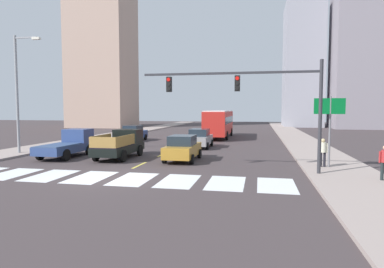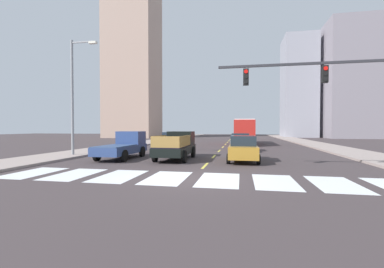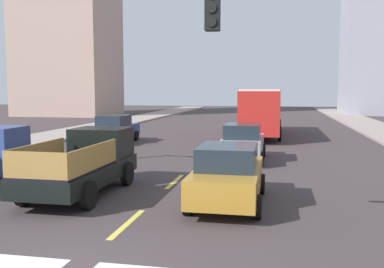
% 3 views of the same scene
% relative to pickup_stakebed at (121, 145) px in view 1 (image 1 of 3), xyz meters
% --- Properties ---
extents(ground_plane, '(160.00, 160.00, 0.00)m').
position_rel_pickup_stakebed_xyz_m(ground_plane, '(2.45, -6.98, -0.94)').
color(ground_plane, '#3F3537').
extents(sidewalk_right, '(3.90, 110.00, 0.15)m').
position_rel_pickup_stakebed_xyz_m(sidewalk_right, '(14.13, 11.02, -0.86)').
color(sidewalk_right, gray).
rests_on(sidewalk_right, ground).
extents(sidewalk_left, '(3.90, 110.00, 0.15)m').
position_rel_pickup_stakebed_xyz_m(sidewalk_left, '(-9.23, 11.02, -0.86)').
color(sidewalk_left, gray).
rests_on(sidewalk_left, ground).
extents(crosswalk_stripe_1, '(1.72, 3.22, 0.01)m').
position_rel_pickup_stakebed_xyz_m(crosswalk_stripe_1, '(-3.31, -6.98, -0.93)').
color(crosswalk_stripe_1, silver).
rests_on(crosswalk_stripe_1, ground).
extents(crosswalk_stripe_2, '(1.72, 3.22, 0.01)m').
position_rel_pickup_stakebed_xyz_m(crosswalk_stripe_2, '(-1.01, -6.98, -0.93)').
color(crosswalk_stripe_2, silver).
rests_on(crosswalk_stripe_2, ground).
extents(crosswalk_stripe_3, '(1.72, 3.22, 0.01)m').
position_rel_pickup_stakebed_xyz_m(crosswalk_stripe_3, '(1.30, -6.98, -0.93)').
color(crosswalk_stripe_3, silver).
rests_on(crosswalk_stripe_3, ground).
extents(crosswalk_stripe_4, '(1.72, 3.22, 0.01)m').
position_rel_pickup_stakebed_xyz_m(crosswalk_stripe_4, '(3.61, -6.98, -0.93)').
color(crosswalk_stripe_4, silver).
rests_on(crosswalk_stripe_4, ground).
extents(crosswalk_stripe_5, '(1.72, 3.22, 0.01)m').
position_rel_pickup_stakebed_xyz_m(crosswalk_stripe_5, '(5.91, -6.98, -0.93)').
color(crosswalk_stripe_5, silver).
rests_on(crosswalk_stripe_5, ground).
extents(crosswalk_stripe_6, '(1.72, 3.22, 0.01)m').
position_rel_pickup_stakebed_xyz_m(crosswalk_stripe_6, '(8.22, -6.98, -0.93)').
color(crosswalk_stripe_6, silver).
rests_on(crosswalk_stripe_6, ground).
extents(crosswalk_stripe_7, '(1.72, 3.22, 0.01)m').
position_rel_pickup_stakebed_xyz_m(crosswalk_stripe_7, '(10.53, -6.98, -0.93)').
color(crosswalk_stripe_7, silver).
rests_on(crosswalk_stripe_7, ground).
extents(lane_dash_0, '(0.16, 2.40, 0.01)m').
position_rel_pickup_stakebed_xyz_m(lane_dash_0, '(2.45, -2.98, -0.93)').
color(lane_dash_0, '#DBC849').
rests_on(lane_dash_0, ground).
extents(lane_dash_1, '(0.16, 2.40, 0.01)m').
position_rel_pickup_stakebed_xyz_m(lane_dash_1, '(2.45, 2.02, -0.93)').
color(lane_dash_1, '#DBC849').
rests_on(lane_dash_1, ground).
extents(lane_dash_2, '(0.16, 2.40, 0.01)m').
position_rel_pickup_stakebed_xyz_m(lane_dash_2, '(2.45, 7.02, -0.93)').
color(lane_dash_2, '#DBC849').
rests_on(lane_dash_2, ground).
extents(lane_dash_3, '(0.16, 2.40, 0.01)m').
position_rel_pickup_stakebed_xyz_m(lane_dash_3, '(2.45, 12.02, -0.93)').
color(lane_dash_3, '#DBC849').
rests_on(lane_dash_3, ground).
extents(lane_dash_4, '(0.16, 2.40, 0.01)m').
position_rel_pickup_stakebed_xyz_m(lane_dash_4, '(2.45, 17.02, -0.93)').
color(lane_dash_4, '#DBC849').
rests_on(lane_dash_4, ground).
extents(lane_dash_5, '(0.16, 2.40, 0.01)m').
position_rel_pickup_stakebed_xyz_m(lane_dash_5, '(2.45, 22.02, -0.93)').
color(lane_dash_5, '#DBC849').
rests_on(lane_dash_5, ground).
extents(lane_dash_6, '(0.16, 2.40, 0.01)m').
position_rel_pickup_stakebed_xyz_m(lane_dash_6, '(2.45, 27.02, -0.93)').
color(lane_dash_6, '#DBC849').
rests_on(lane_dash_6, ground).
extents(lane_dash_7, '(0.16, 2.40, 0.01)m').
position_rel_pickup_stakebed_xyz_m(lane_dash_7, '(2.45, 32.02, -0.93)').
color(lane_dash_7, '#DBC849').
rests_on(lane_dash_7, ground).
extents(pickup_stakebed, '(2.18, 5.20, 1.96)m').
position_rel_pickup_stakebed_xyz_m(pickup_stakebed, '(0.00, 0.00, 0.00)').
color(pickup_stakebed, black).
rests_on(pickup_stakebed, ground).
extents(pickup_dark, '(2.18, 5.20, 1.96)m').
position_rel_pickup_stakebed_xyz_m(pickup_dark, '(-3.97, -0.24, -0.02)').
color(pickup_dark, navy).
rests_on(pickup_dark, ground).
extents(city_bus, '(2.72, 10.80, 3.32)m').
position_rel_pickup_stakebed_xyz_m(city_bus, '(4.93, 18.11, 1.02)').
color(city_bus, red).
rests_on(city_bus, ground).
extents(sedan_near_left, '(2.02, 4.40, 1.72)m').
position_rel_pickup_stakebed_xyz_m(sedan_near_left, '(-3.87, 12.33, -0.08)').
color(sedan_near_left, navy).
rests_on(sedan_near_left, ground).
extents(sedan_mid, '(2.02, 4.40, 1.72)m').
position_rel_pickup_stakebed_xyz_m(sedan_mid, '(4.47, 7.14, -0.08)').
color(sedan_mid, gray).
rests_on(sedan_mid, ground).
extents(sedan_near_right, '(2.02, 4.40, 1.72)m').
position_rel_pickup_stakebed_xyz_m(sedan_near_right, '(4.67, -0.63, -0.08)').
color(sedan_near_right, '#AB7926').
rests_on(sedan_near_right, ground).
extents(traffic_signal_gantry, '(9.52, 0.27, 6.00)m').
position_rel_pickup_stakebed_xyz_m(traffic_signal_gantry, '(9.71, -4.40, 3.28)').
color(traffic_signal_gantry, '#2D2D33').
rests_on(traffic_signal_gantry, ground).
extents(direction_sign_green, '(1.70, 0.12, 4.20)m').
position_rel_pickup_stakebed_xyz_m(direction_sign_green, '(13.65, -2.26, 2.10)').
color(direction_sign_green, slate).
rests_on(direction_sign_green, ground).
extents(streetlight_left, '(2.20, 0.28, 9.00)m').
position_rel_pickup_stakebed_xyz_m(streetlight_left, '(-8.18, -0.09, 4.03)').
color(streetlight_left, gray).
rests_on(streetlight_left, ground).
extents(pedestrian_walking, '(0.53, 0.34, 1.64)m').
position_rel_pickup_stakebed_xyz_m(pedestrian_walking, '(13.35, -2.22, 0.18)').
color(pedestrian_walking, black).
rests_on(pedestrian_walking, sidewalk_right).
extents(tower_tall_centre, '(7.34, 9.06, 24.05)m').
position_rel_pickup_stakebed_xyz_m(tower_tall_centre, '(18.16, 48.50, 11.09)').
color(tower_tall_centre, '#9596A1').
rests_on(tower_tall_centre, ground).
extents(block_mid_left, '(11.27, 9.76, 33.92)m').
position_rel_pickup_stakebed_xyz_m(block_mid_left, '(-20.48, 39.05, 16.02)').
color(block_mid_left, tan).
rests_on(block_mid_left, ground).
extents(block_mid_right, '(9.76, 8.14, 25.36)m').
position_rel_pickup_stakebed_xyz_m(block_mid_right, '(27.59, 43.08, 11.74)').
color(block_mid_right, gray).
rests_on(block_mid_right, ground).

